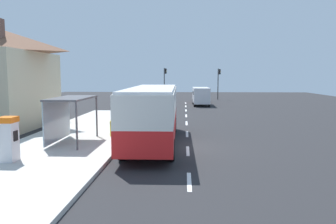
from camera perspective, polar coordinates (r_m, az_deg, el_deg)
The scene contains 20 objects.
ground_plane at distance 32.15m, azimuth 2.67°, elevation -0.70°, with size 56.00×92.00×0.04m, color #262628.
sidewalk_platform at distance 21.27m, azimuth -14.96°, elevation -4.20°, with size 6.20×30.00×0.18m, color beige.
lane_stripe_seg_0 at distance 12.53m, azimuth 3.63°, elevation -11.74°, with size 0.16×2.20×0.01m, color silver.
lane_stripe_seg_1 at distance 17.35m, azimuth 3.39°, elevation -6.63°, with size 0.16×2.20×0.01m, color silver.
lane_stripe_seg_2 at distance 22.25m, azimuth 3.26°, elevation -3.76°, with size 0.16×2.20×0.01m, color silver.
lane_stripe_seg_3 at distance 27.19m, azimuth 3.18°, elevation -1.93°, with size 0.16×2.20×0.01m, color silver.
lane_stripe_seg_4 at distance 32.15m, azimuth 3.12°, elevation -0.66°, with size 0.16×2.20×0.01m, color silver.
lane_stripe_seg_5 at distance 37.12m, azimuth 3.08°, elevation 0.27°, with size 0.16×2.20×0.01m, color silver.
lane_stripe_seg_6 at distance 42.09m, azimuth 3.05°, elevation 0.98°, with size 0.16×2.20×0.01m, color silver.
lane_stripe_seg_7 at distance 47.07m, azimuth 3.02°, elevation 1.54°, with size 0.16×2.20×0.01m, color silver.
bus at distance 18.82m, azimuth -2.61°, elevation 0.06°, with size 2.66×11.04×3.21m.
white_van at distance 43.41m, azimuth 5.63°, elevation 2.89°, with size 2.09×5.23×2.30m.
sedan_near at distance 48.46m, azimuth 5.44°, elevation 2.59°, with size 2.04×4.49×1.52m.
ticket_machine at distance 15.92m, azimuth -25.49°, elevation -4.13°, with size 0.66×0.76×1.94m.
recycling_bin_yellow at distance 20.65m, azimuth -9.14°, elevation -2.79°, with size 0.52×0.52×0.95m, color yellow.
recycling_bin_red at distance 21.33m, azimuth -8.75°, elevation -2.49°, with size 0.52×0.52×0.95m, color red.
recycling_bin_green at distance 22.01m, azimuth -8.39°, elevation -2.22°, with size 0.52×0.52×0.95m, color green.
traffic_light_near_side at distance 53.88m, azimuth 8.63°, elevation 5.56°, with size 0.49×0.28×4.93m.
traffic_light_far_side at distance 54.50m, azimuth -0.53°, elevation 5.72°, with size 0.49×0.28×5.05m.
bus_shelter at distance 19.20m, azimuth -16.91°, elevation 0.68°, with size 1.80×4.00×2.50m.
Camera 1 is at (0.05, -17.91, 3.87)m, focal length 35.79 mm.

